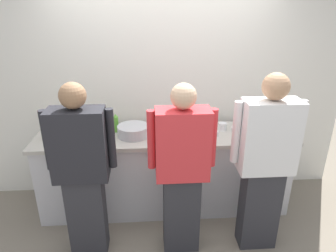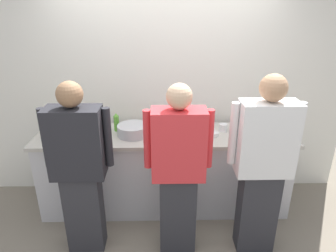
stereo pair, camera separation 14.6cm
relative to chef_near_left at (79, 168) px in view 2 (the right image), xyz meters
name	(u,v)px [view 2 (the right image)]	position (x,y,z in m)	size (l,w,h in m)	color
ground_plane	(166,223)	(0.77, 0.29, -0.88)	(9.00, 9.00, 0.00)	slate
wall_back	(164,73)	(0.77, 1.10, 0.60)	(4.36, 0.10, 2.97)	silver
prep_counter	(165,171)	(0.77, 0.64, -0.42)	(2.78, 0.65, 0.92)	silver
chef_near_left	(79,168)	(0.00, 0.00, 0.00)	(0.61, 0.24, 1.67)	#2D2D33
chef_center	(178,169)	(0.88, -0.03, -0.01)	(0.61, 0.24, 1.65)	#2D2D33
chef_far_right	(263,165)	(1.63, -0.04, 0.03)	(0.63, 0.24, 1.73)	#2D2D33
plate_stack_front	(94,136)	(0.03, 0.54, 0.07)	(0.20, 0.20, 0.06)	white
mixing_bowl_steel	(133,130)	(0.43, 0.62, 0.09)	(0.33, 0.33, 0.12)	#B7BABF
sheet_tray	(181,133)	(0.94, 0.64, 0.05)	(0.49, 0.30, 0.02)	#B7BABF
squeeze_bottle_primary	(68,128)	(-0.26, 0.62, 0.13)	(0.05, 0.05, 0.19)	#E5E066
squeeze_bottle_secondary	(50,129)	(-0.43, 0.57, 0.13)	(0.06, 0.06, 0.20)	#E5E066
squeeze_bottle_spare	(116,122)	(0.24, 0.74, 0.14)	(0.06, 0.06, 0.21)	#56A333
ramekin_red_sauce	(236,137)	(1.51, 0.49, 0.06)	(0.08, 0.08, 0.04)	white
ramekin_orange_sauce	(236,130)	(1.55, 0.67, 0.06)	(0.10, 0.10, 0.05)	white
ramekin_green_sauce	(214,134)	(1.29, 0.59, 0.06)	(0.11, 0.11, 0.04)	white
ramekin_yellow_sauce	(254,132)	(1.73, 0.63, 0.06)	(0.10, 0.10, 0.04)	white
deli_cup	(223,128)	(1.41, 0.71, 0.08)	(0.09, 0.09, 0.09)	white
chefs_knife	(81,136)	(-0.13, 0.58, 0.04)	(0.27, 0.03, 0.02)	#B7BABF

